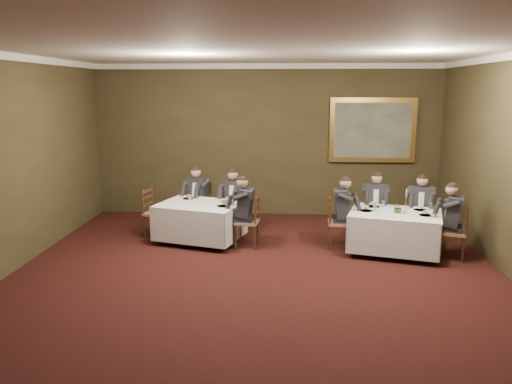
# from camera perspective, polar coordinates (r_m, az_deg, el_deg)

# --- Properties ---
(ground) EXTENTS (10.00, 10.00, 0.00)m
(ground) POSITION_cam_1_polar(r_m,az_deg,el_deg) (7.25, -0.27, -12.23)
(ground) COLOR black
(ground) RESTS_ON ground
(ceiling) EXTENTS (8.00, 10.00, 0.10)m
(ceiling) POSITION_cam_1_polar(r_m,az_deg,el_deg) (6.65, -0.30, 16.53)
(ceiling) COLOR silver
(ceiling) RESTS_ON back_wall
(back_wall) EXTENTS (8.00, 0.10, 3.50)m
(back_wall) POSITION_cam_1_polar(r_m,az_deg,el_deg) (11.68, 1.19, 5.86)
(back_wall) COLOR #35301A
(back_wall) RESTS_ON ground
(crown_molding) EXTENTS (8.00, 10.00, 0.12)m
(crown_molding) POSITION_cam_1_polar(r_m,az_deg,el_deg) (6.64, -0.30, 16.01)
(crown_molding) COLOR white
(crown_molding) RESTS_ON back_wall
(table_main) EXTENTS (1.86, 1.59, 0.67)m
(table_main) POSITION_cam_1_polar(r_m,az_deg,el_deg) (9.39, 15.54, -4.11)
(table_main) COLOR #321A0E
(table_main) RESTS_ON ground
(table_second) EXTENTS (1.84, 1.59, 0.67)m
(table_second) POSITION_cam_1_polar(r_m,az_deg,el_deg) (9.79, -6.38, -3.11)
(table_second) COLOR #321A0E
(table_second) RESTS_ON ground
(chair_main_backleft) EXTENTS (0.49, 0.48, 1.00)m
(chair_main_backleft) POSITION_cam_1_polar(r_m,az_deg,el_deg) (10.25, 13.36, -3.64)
(chair_main_backleft) COLOR #926B4A
(chair_main_backleft) RESTS_ON ground
(diner_main_backleft) EXTENTS (0.46, 0.53, 1.35)m
(diner_main_backleft) POSITION_cam_1_polar(r_m,az_deg,el_deg) (10.18, 13.43, -2.41)
(diner_main_backleft) COLOR black
(diner_main_backleft) RESTS_ON chair_main_backleft
(chair_main_backright) EXTENTS (0.53, 0.52, 1.00)m
(chair_main_backright) POSITION_cam_1_polar(r_m,az_deg,el_deg) (10.22, 18.14, -3.96)
(chair_main_backright) COLOR #926B4A
(chair_main_backright) RESTS_ON ground
(diner_main_backright) EXTENTS (0.51, 0.57, 1.35)m
(diner_main_backright) POSITION_cam_1_polar(r_m,az_deg,el_deg) (10.15, 18.22, -2.73)
(diner_main_backright) COLOR black
(diner_main_backright) RESTS_ON chair_main_backright
(chair_main_endleft) EXTENTS (0.44, 0.46, 1.00)m
(chair_main_endleft) POSITION_cam_1_polar(r_m,az_deg,el_deg) (9.53, 9.43, -4.64)
(chair_main_endleft) COLOR #926B4A
(chair_main_endleft) RESTS_ON ground
(diner_main_endleft) EXTENTS (0.50, 0.43, 1.35)m
(diner_main_endleft) POSITION_cam_1_polar(r_m,az_deg,el_deg) (9.47, 9.55, -3.31)
(diner_main_endleft) COLOR black
(diner_main_endleft) RESTS_ON chair_main_endleft
(chair_main_endright) EXTENTS (0.54, 0.56, 1.00)m
(chair_main_endright) POSITION_cam_1_polar(r_m,az_deg,el_deg) (9.45, 21.60, -5.47)
(chair_main_endright) COLOR #926B4A
(chair_main_endright) RESTS_ON ground
(diner_main_endright) EXTENTS (0.59, 0.54, 1.35)m
(diner_main_endright) POSITION_cam_1_polar(r_m,az_deg,el_deg) (9.39, 21.63, -4.13)
(diner_main_endright) COLOR black
(diner_main_endright) RESTS_ON chair_main_endright
(chair_sec_backleft) EXTENTS (0.58, 0.58, 1.00)m
(chair_sec_backleft) POSITION_cam_1_polar(r_m,az_deg,el_deg) (10.70, -6.49, -2.74)
(chair_sec_backleft) COLOR #926B4A
(chair_sec_backleft) RESTS_ON ground
(diner_sec_backleft) EXTENTS (0.58, 0.61, 1.35)m
(diner_sec_backleft) POSITION_cam_1_polar(r_m,az_deg,el_deg) (10.64, -6.55, -1.56)
(diner_sec_backleft) COLOR black
(diner_sec_backleft) RESTS_ON chair_sec_backleft
(chair_sec_backright) EXTENTS (0.58, 0.57, 1.00)m
(chair_sec_backright) POSITION_cam_1_polar(r_m,az_deg,el_deg) (10.37, -2.34, -3.14)
(chair_sec_backright) COLOR #926B4A
(chair_sec_backright) RESTS_ON ground
(diner_sec_backright) EXTENTS (0.57, 0.61, 1.35)m
(diner_sec_backright) POSITION_cam_1_polar(r_m,az_deg,el_deg) (10.30, -2.39, -1.93)
(diner_sec_backright) COLOR black
(diner_sec_backright) RESTS_ON chair_sec_backright
(chair_sec_endright) EXTENTS (0.47, 0.49, 1.00)m
(chair_sec_endright) POSITION_cam_1_polar(r_m,az_deg,el_deg) (9.46, -0.97, -4.61)
(chair_sec_endright) COLOR #926B4A
(chair_sec_endright) RESTS_ON ground
(diner_sec_endright) EXTENTS (0.52, 0.45, 1.35)m
(diner_sec_endright) POSITION_cam_1_polar(r_m,az_deg,el_deg) (9.40, -1.05, -3.27)
(diner_sec_endright) COLOR black
(diner_sec_endright) RESTS_ON chair_sec_endright
(chair_sec_endleft) EXTENTS (0.52, 0.53, 1.00)m
(chair_sec_endleft) POSITION_cam_1_polar(r_m,az_deg,el_deg) (10.29, -11.31, -3.48)
(chair_sec_endleft) COLOR #926B4A
(chair_sec_endleft) RESTS_ON ground
(centerpiece) EXTENTS (0.24, 0.22, 0.24)m
(centerpiece) POSITION_cam_1_polar(r_m,az_deg,el_deg) (9.26, 15.94, -1.59)
(centerpiece) COLOR #2D5926
(centerpiece) RESTS_ON table_main
(candlestick) EXTENTS (0.07, 0.07, 0.46)m
(candlestick) POSITION_cam_1_polar(r_m,az_deg,el_deg) (9.23, 16.74, -1.37)
(candlestick) COLOR gold
(candlestick) RESTS_ON table_main
(place_setting_table_main) EXTENTS (0.33, 0.31, 0.14)m
(place_setting_table_main) POSITION_cam_1_polar(r_m,az_deg,el_deg) (9.69, 13.52, -1.40)
(place_setting_table_main) COLOR white
(place_setting_table_main) RESTS_ON table_main
(place_setting_table_second) EXTENTS (0.33, 0.31, 0.14)m
(place_setting_table_second) POSITION_cam_1_polar(r_m,az_deg,el_deg) (10.19, -7.42, -0.54)
(place_setting_table_second) COLOR white
(place_setting_table_second) RESTS_ON table_second
(painting) EXTENTS (1.95, 0.09, 1.47)m
(painting) POSITION_cam_1_polar(r_m,az_deg,el_deg) (11.76, 13.17, 6.89)
(painting) COLOR #E0A452
(painting) RESTS_ON back_wall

